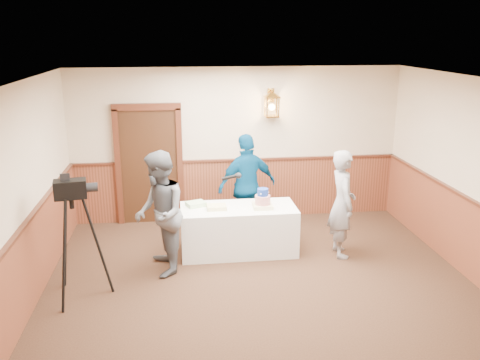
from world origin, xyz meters
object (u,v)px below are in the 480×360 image
object	(u,v)px
tiered_cake	(263,200)
sheet_cake_green	(196,204)
sheet_cake_yellow	(217,207)
baker	(342,204)
tv_camera_rig	(76,246)
interviewer	(160,214)
display_table	(238,230)
assistant_p	(247,186)

from	to	relation	value
tiered_cake	sheet_cake_green	bearing A→B (deg)	168.81
tiered_cake	sheet_cake_yellow	world-z (taller)	tiered_cake
baker	tv_camera_rig	distance (m)	3.93
tiered_cake	interviewer	xyz separation A→B (m)	(-1.57, -0.51, 0.03)
display_table	sheet_cake_yellow	bearing A→B (deg)	-172.48
sheet_cake_yellow	display_table	bearing A→B (deg)	7.52
display_table	tiered_cake	distance (m)	0.62
tiered_cake	baker	xyz separation A→B (m)	(1.20, -0.24, -0.03)
assistant_p	tv_camera_rig	xyz separation A→B (m)	(-2.49, -1.84, -0.16)
baker	tv_camera_rig	xyz separation A→B (m)	(-3.83, -0.86, -0.12)
tv_camera_rig	assistant_p	bearing A→B (deg)	27.09
sheet_cake_green	interviewer	size ratio (longest dim) A/B	0.16
baker	tv_camera_rig	size ratio (longest dim) A/B	1.05
tiered_cake	baker	distance (m)	1.22
sheet_cake_green	tv_camera_rig	size ratio (longest dim) A/B	0.18
tiered_cake	sheet_cake_green	distance (m)	1.05
tiered_cake	assistant_p	xyz separation A→B (m)	(-0.14, 0.74, 0.02)
sheet_cake_green	assistant_p	distance (m)	1.04
sheet_cake_yellow	interviewer	distance (m)	1.01
display_table	interviewer	bearing A→B (deg)	-154.29
tv_camera_rig	interviewer	bearing A→B (deg)	19.70
sheet_cake_yellow	baker	bearing A→B (deg)	-7.65
display_table	assistant_p	bearing A→B (deg)	71.02
tiered_cake	assistant_p	bearing A→B (deg)	100.67
tiered_cake	tv_camera_rig	distance (m)	2.85
sheet_cake_yellow	assistant_p	xyz separation A→B (m)	(0.58, 0.72, 0.11)
sheet_cake_yellow	assistant_p	size ratio (longest dim) A/B	0.17
interviewer	assistant_p	distance (m)	1.90
display_table	tv_camera_rig	size ratio (longest dim) A/B	1.12
tiered_cake	sheet_cake_yellow	bearing A→B (deg)	178.26
tv_camera_rig	baker	bearing A→B (deg)	3.34
sheet_cake_green	tiered_cake	bearing A→B (deg)	-11.19
sheet_cake_yellow	assistant_p	world-z (taller)	assistant_p
baker	tv_camera_rig	world-z (taller)	baker
display_table	sheet_cake_yellow	world-z (taller)	sheet_cake_yellow
tiered_cake	interviewer	world-z (taller)	interviewer
tiered_cake	baker	bearing A→B (deg)	-11.11
sheet_cake_green	assistant_p	world-z (taller)	assistant_p
display_table	interviewer	size ratio (longest dim) A/B	1.00
baker	interviewer	bearing A→B (deg)	97.29
display_table	tiered_cake	xyz separation A→B (m)	(0.37, -0.07, 0.50)
display_table	assistant_p	xyz separation A→B (m)	(0.23, 0.67, 0.51)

